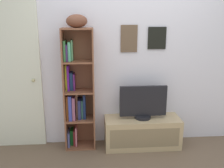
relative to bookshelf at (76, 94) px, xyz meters
name	(u,v)px	position (x,y,z in m)	size (l,w,h in m)	color
back_wall	(130,59)	(0.75, 0.14, 0.44)	(4.80, 0.08, 2.42)	silver
bookshelf	(76,94)	(0.00, 0.00, 0.00)	(0.41, 0.28, 1.64)	brown
football	(77,21)	(0.04, -0.03, 0.96)	(0.27, 0.17, 0.17)	brown
tv_stand	(142,132)	(0.90, -0.09, -0.56)	(1.04, 0.39, 0.42)	tan
television	(143,103)	(0.90, -0.09, -0.12)	(0.64, 0.22, 0.46)	black
door	(9,77)	(-0.90, 0.09, 0.23)	(0.86, 0.09, 1.98)	silver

